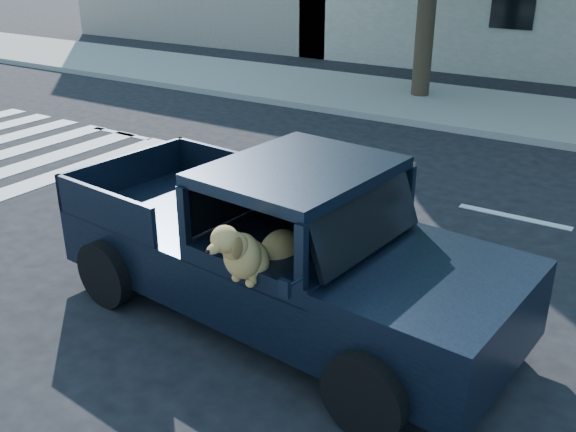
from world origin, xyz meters
name	(u,v)px	position (x,y,z in m)	size (l,w,h in m)	color
ground	(425,326)	(0.00, 0.00, 0.00)	(120.00, 120.00, 0.00)	black
crosswalk	(3,147)	(-9.25, 1.50, 0.01)	(5.50, 4.00, 0.01)	silver
pickup_truck	(273,265)	(-1.45, -0.65, 0.59)	(5.00, 2.69, 1.74)	black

